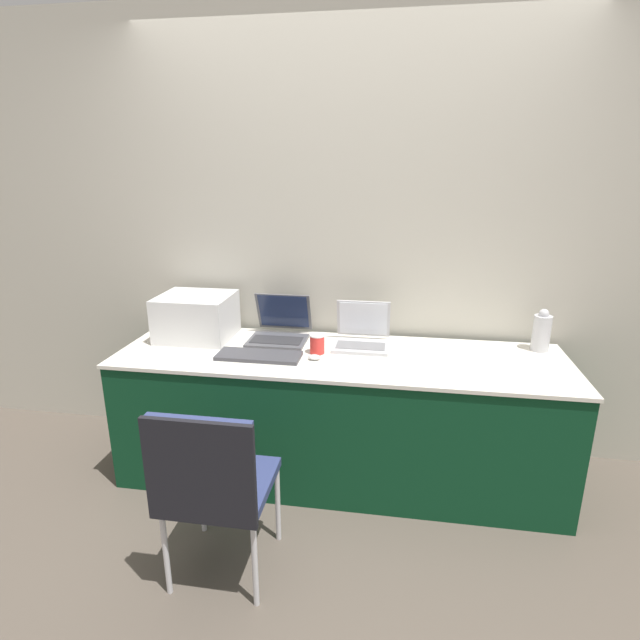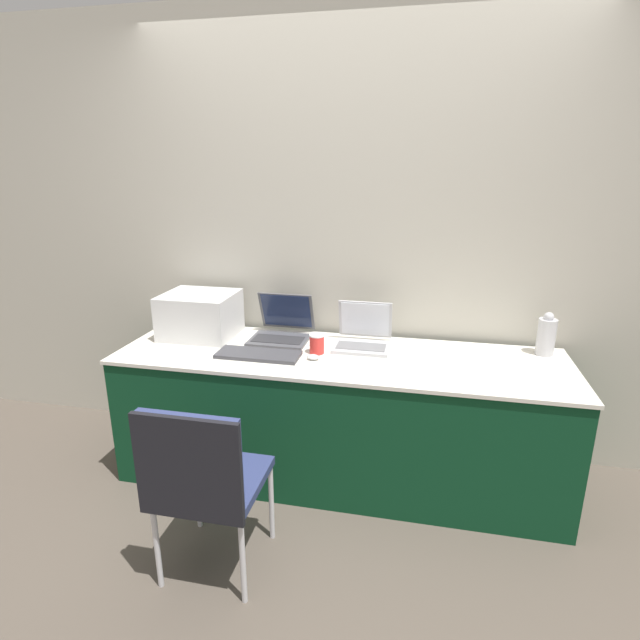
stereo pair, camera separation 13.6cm
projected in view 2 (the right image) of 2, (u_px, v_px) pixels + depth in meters
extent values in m
plane|color=brown|center=(326.00, 510.00, 2.61)|extent=(14.00, 14.00, 0.00)
cube|color=#B7B2A3|center=(353.00, 241.00, 2.95)|extent=(8.00, 0.05, 2.60)
cube|color=#0C381E|center=(338.00, 417.00, 2.83)|extent=(2.42, 0.70, 0.72)
cube|color=silver|center=(339.00, 356.00, 2.72)|extent=(2.44, 0.72, 0.02)
cube|color=silver|center=(200.00, 315.00, 2.99)|extent=(0.42, 0.37, 0.26)
cube|color=black|center=(196.00, 299.00, 2.92)|extent=(0.34, 0.28, 0.05)
cube|color=#4C4C51|center=(279.00, 340.00, 2.92)|extent=(0.33, 0.26, 0.02)
cube|color=#2D2D30|center=(278.00, 339.00, 2.90)|extent=(0.29, 0.14, 0.00)
cube|color=#4C4C51|center=(287.00, 311.00, 3.04)|extent=(0.33, 0.10, 0.24)
cube|color=#192342|center=(286.00, 311.00, 3.04)|extent=(0.30, 0.09, 0.21)
cube|color=#B7B7BC|center=(361.00, 347.00, 2.80)|extent=(0.31, 0.23, 0.02)
cube|color=slate|center=(361.00, 346.00, 2.79)|extent=(0.27, 0.13, 0.00)
cube|color=#B7B7BC|center=(365.00, 319.00, 2.90)|extent=(0.31, 0.07, 0.23)
cube|color=silver|center=(365.00, 319.00, 2.90)|extent=(0.28, 0.06, 0.20)
cube|color=#3D3D42|center=(258.00, 355.00, 2.69)|extent=(0.45, 0.17, 0.02)
cylinder|color=red|center=(317.00, 345.00, 2.72)|extent=(0.08, 0.08, 0.10)
cylinder|color=white|center=(317.00, 335.00, 2.71)|extent=(0.08, 0.08, 0.01)
ellipsoid|color=silver|center=(313.00, 357.00, 2.64)|extent=(0.07, 0.05, 0.03)
cylinder|color=silver|center=(546.00, 337.00, 2.69)|extent=(0.10, 0.10, 0.20)
sphere|color=silver|center=(549.00, 317.00, 2.66)|extent=(0.05, 0.05, 0.05)
cube|color=navy|center=(215.00, 481.00, 2.16)|extent=(0.42, 0.42, 0.04)
cube|color=navy|center=(190.00, 461.00, 1.91)|extent=(0.42, 0.03, 0.40)
cylinder|color=silver|center=(197.00, 491.00, 2.44)|extent=(0.02, 0.02, 0.40)
cylinder|color=silver|center=(271.00, 502.00, 2.36)|extent=(0.02, 0.02, 0.40)
cylinder|color=silver|center=(157.00, 547.00, 2.08)|extent=(0.02, 0.02, 0.40)
cylinder|color=silver|center=(243.00, 562.00, 2.01)|extent=(0.02, 0.02, 0.40)
cube|color=black|center=(188.00, 470.00, 1.89)|extent=(0.44, 0.02, 0.44)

